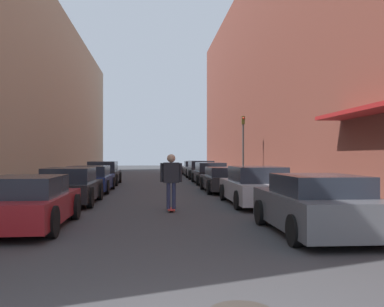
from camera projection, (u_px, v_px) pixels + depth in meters
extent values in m
plane|color=#38383A|center=(158.00, 189.00, 21.63)|extent=(101.87, 101.87, 0.00)
cube|color=gray|center=(73.00, 182.00, 25.78)|extent=(1.80, 46.30, 0.12)
cube|color=gray|center=(239.00, 181.00, 26.70)|extent=(1.80, 46.30, 0.12)
cube|color=tan|center=(24.00, 91.00, 25.55)|extent=(4.00, 46.30, 11.05)
cube|color=brown|center=(284.00, 73.00, 26.99)|extent=(4.00, 46.30, 13.75)
cube|color=maroon|center=(365.00, 111.00, 11.77)|extent=(1.00, 4.80, 0.12)
cube|color=maroon|center=(28.00, 208.00, 9.89)|extent=(1.76, 4.18, 0.58)
cube|color=#232833|center=(26.00, 186.00, 9.69)|extent=(1.53, 2.18, 0.45)
cylinder|color=black|center=(9.00, 207.00, 11.10)|extent=(0.18, 0.66, 0.66)
cylinder|color=black|center=(76.00, 207.00, 11.25)|extent=(0.18, 0.66, 0.66)
cylinder|color=black|center=(52.00, 222.00, 8.68)|extent=(0.18, 0.66, 0.66)
cube|color=#232326|center=(71.00, 190.00, 14.80)|extent=(1.73, 4.02, 0.58)
cube|color=#232833|center=(70.00, 175.00, 14.60)|extent=(1.52, 2.09, 0.50)
cylinder|color=black|center=(54.00, 191.00, 15.96)|extent=(0.18, 0.68, 0.68)
cylinder|color=black|center=(100.00, 191.00, 16.11)|extent=(0.18, 0.68, 0.68)
cylinder|color=black|center=(36.00, 198.00, 13.48)|extent=(0.18, 0.68, 0.68)
cylinder|color=black|center=(90.00, 197.00, 13.63)|extent=(0.18, 0.68, 0.68)
cube|color=navy|center=(90.00, 182.00, 19.78)|extent=(1.90, 4.44, 0.59)
cube|color=#232833|center=(89.00, 171.00, 19.56)|extent=(1.66, 2.31, 0.45)
cylinder|color=black|center=(75.00, 183.00, 21.06)|extent=(0.18, 0.61, 0.61)
cylinder|color=black|center=(113.00, 183.00, 21.23)|extent=(0.18, 0.61, 0.61)
cylinder|color=black|center=(63.00, 188.00, 18.33)|extent=(0.18, 0.61, 0.61)
cylinder|color=black|center=(107.00, 187.00, 18.49)|extent=(0.18, 0.61, 0.61)
cube|color=#232326|center=(104.00, 176.00, 24.79)|extent=(1.70, 4.15, 0.62)
cube|color=#232833|center=(103.00, 166.00, 24.59)|extent=(1.50, 2.16, 0.54)
cylinder|color=black|center=(92.00, 178.00, 25.99)|extent=(0.18, 0.67, 0.67)
cylinder|color=black|center=(120.00, 177.00, 26.15)|extent=(0.18, 0.67, 0.67)
cylinder|color=black|center=(85.00, 180.00, 23.43)|extent=(0.18, 0.67, 0.67)
cylinder|color=black|center=(116.00, 180.00, 23.58)|extent=(0.18, 0.67, 0.67)
cube|color=#515459|center=(315.00, 210.00, 9.19)|extent=(1.84, 4.09, 0.69)
cube|color=#232833|center=(319.00, 185.00, 8.99)|extent=(1.60, 2.14, 0.41)
cylinder|color=black|center=(261.00, 212.00, 10.37)|extent=(0.18, 0.60, 0.60)
cylinder|color=black|center=(330.00, 212.00, 10.52)|extent=(0.18, 0.60, 0.60)
cylinder|color=black|center=(295.00, 231.00, 7.86)|extent=(0.18, 0.60, 0.60)
cube|color=#B7B7BC|center=(255.00, 190.00, 14.68)|extent=(1.82, 4.59, 0.63)
cube|color=#232833|center=(256.00, 174.00, 14.46)|extent=(1.59, 2.40, 0.51)
cylinder|color=black|center=(223.00, 192.00, 16.02)|extent=(0.18, 0.60, 0.60)
cylinder|color=black|center=(269.00, 192.00, 16.17)|extent=(0.18, 0.60, 0.60)
cylinder|color=black|center=(238.00, 200.00, 13.19)|extent=(0.18, 0.60, 0.60)
cylinder|color=black|center=(293.00, 200.00, 13.35)|extent=(0.18, 0.60, 0.60)
cube|color=#232326|center=(225.00, 182.00, 19.78)|extent=(1.88, 4.34, 0.56)
cube|color=#232833|center=(226.00, 172.00, 19.56)|extent=(1.65, 2.26, 0.40)
cylinder|color=black|center=(202.00, 183.00, 21.03)|extent=(0.18, 0.64, 0.64)
cylinder|color=black|center=(239.00, 183.00, 21.20)|extent=(0.18, 0.64, 0.64)
cylinder|color=black|center=(209.00, 187.00, 18.36)|extent=(0.18, 0.64, 0.64)
cylinder|color=black|center=(251.00, 187.00, 18.52)|extent=(0.18, 0.64, 0.64)
cube|color=black|center=(210.00, 176.00, 25.44)|extent=(1.78, 4.79, 0.61)
cube|color=#232833|center=(210.00, 167.00, 25.21)|extent=(1.56, 2.50, 0.49)
cylinder|color=black|center=(193.00, 177.00, 26.84)|extent=(0.18, 0.60, 0.60)
cylinder|color=black|center=(220.00, 177.00, 27.00)|extent=(0.18, 0.60, 0.60)
cylinder|color=black|center=(198.00, 180.00, 23.89)|extent=(0.18, 0.60, 0.60)
cylinder|color=black|center=(228.00, 180.00, 24.04)|extent=(0.18, 0.60, 0.60)
cube|color=#232326|center=(201.00, 172.00, 31.10)|extent=(1.94, 4.35, 0.62)
cube|color=#232833|center=(201.00, 164.00, 30.89)|extent=(1.67, 2.28, 0.50)
cylinder|color=black|center=(187.00, 173.00, 32.35)|extent=(0.18, 0.67, 0.67)
cylinder|color=black|center=(210.00, 173.00, 32.51)|extent=(0.18, 0.67, 0.67)
cylinder|color=black|center=(190.00, 175.00, 29.69)|extent=(0.18, 0.67, 0.67)
cylinder|color=black|center=(215.00, 175.00, 29.85)|extent=(0.18, 0.67, 0.67)
cube|color=#B7B7BC|center=(194.00, 170.00, 36.71)|extent=(1.81, 4.30, 0.58)
cube|color=#232833|center=(194.00, 164.00, 36.50)|extent=(1.57, 2.24, 0.44)
cylinder|color=black|center=(183.00, 171.00, 37.95)|extent=(0.18, 0.67, 0.67)
cylinder|color=black|center=(202.00, 171.00, 38.11)|extent=(0.18, 0.67, 0.67)
cylinder|color=black|center=(185.00, 172.00, 35.31)|extent=(0.18, 0.67, 0.67)
cylinder|color=black|center=(205.00, 172.00, 35.47)|extent=(0.18, 0.67, 0.67)
cube|color=#B2231E|center=(171.00, 209.00, 12.88)|extent=(0.20, 0.78, 0.02)
cylinder|color=beige|center=(168.00, 209.00, 13.12)|extent=(0.03, 0.06, 0.06)
cylinder|color=beige|center=(173.00, 209.00, 13.13)|extent=(0.03, 0.06, 0.06)
cylinder|color=beige|center=(169.00, 211.00, 12.62)|extent=(0.03, 0.06, 0.06)
cylinder|color=beige|center=(174.00, 211.00, 12.64)|extent=(0.03, 0.06, 0.06)
cylinder|color=#2D3351|center=(168.00, 196.00, 12.87)|extent=(0.12, 0.12, 0.79)
cylinder|color=#2D3351|center=(174.00, 196.00, 12.89)|extent=(0.12, 0.12, 0.79)
cube|color=#232328|center=(171.00, 173.00, 12.88)|extent=(0.47, 0.21, 0.61)
sphere|color=tan|center=(171.00, 158.00, 12.88)|extent=(0.25, 0.25, 0.25)
cylinder|color=#232328|center=(162.00, 173.00, 12.86)|extent=(0.09, 0.09, 0.57)
cylinder|color=#232328|center=(181.00, 173.00, 12.91)|extent=(0.09, 0.09, 0.57)
cylinder|color=#2D2D2D|center=(243.00, 150.00, 23.69)|extent=(0.10, 0.10, 3.75)
cube|color=#332D0F|center=(243.00, 120.00, 23.70)|extent=(0.16, 0.16, 0.45)
sphere|color=red|center=(244.00, 118.00, 23.61)|extent=(0.11, 0.11, 0.11)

